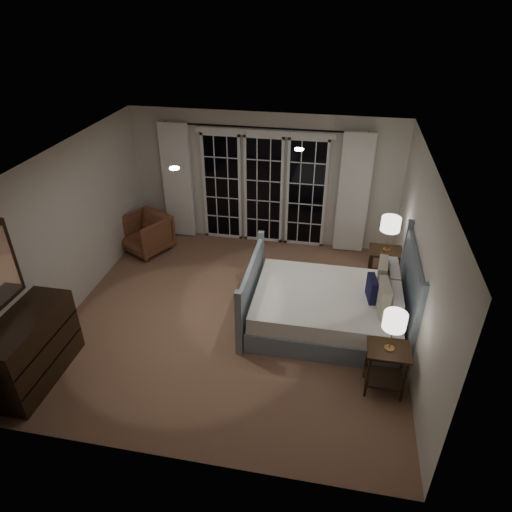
% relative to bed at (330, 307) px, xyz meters
% --- Properties ---
extents(floor, '(5.00, 5.00, 0.00)m').
position_rel_bed_xyz_m(floor, '(-1.41, -0.07, -0.33)').
color(floor, '#90664D').
rests_on(floor, ground).
extents(ceiling, '(5.00, 5.00, 0.00)m').
position_rel_bed_xyz_m(ceiling, '(-1.41, -0.07, 2.17)').
color(ceiling, white).
rests_on(ceiling, wall_back).
extents(wall_left, '(0.02, 5.00, 2.50)m').
position_rel_bed_xyz_m(wall_left, '(-3.91, -0.07, 0.92)').
color(wall_left, beige).
rests_on(wall_left, floor).
extents(wall_right, '(0.02, 5.00, 2.50)m').
position_rel_bed_xyz_m(wall_right, '(1.09, -0.07, 0.92)').
color(wall_right, beige).
rests_on(wall_right, floor).
extents(wall_back, '(5.00, 0.02, 2.50)m').
position_rel_bed_xyz_m(wall_back, '(-1.41, 2.43, 0.92)').
color(wall_back, beige).
rests_on(wall_back, floor).
extents(wall_front, '(5.00, 0.02, 2.50)m').
position_rel_bed_xyz_m(wall_front, '(-1.41, -2.57, 0.92)').
color(wall_front, beige).
rests_on(wall_front, floor).
extents(french_doors, '(2.50, 0.04, 2.20)m').
position_rel_bed_xyz_m(french_doors, '(-1.41, 2.39, 0.76)').
color(french_doors, black).
rests_on(french_doors, wall_back).
extents(curtain_rod, '(3.50, 0.03, 0.03)m').
position_rel_bed_xyz_m(curtain_rod, '(-1.41, 2.33, 1.92)').
color(curtain_rod, black).
rests_on(curtain_rod, wall_back).
extents(curtain_left, '(0.55, 0.10, 2.25)m').
position_rel_bed_xyz_m(curtain_left, '(-3.06, 2.31, 0.82)').
color(curtain_left, white).
rests_on(curtain_left, curtain_rod).
extents(curtain_right, '(0.55, 0.10, 2.25)m').
position_rel_bed_xyz_m(curtain_right, '(0.24, 2.31, 0.82)').
color(curtain_right, white).
rests_on(curtain_right, curtain_rod).
extents(downlight_a, '(0.12, 0.12, 0.01)m').
position_rel_bed_xyz_m(downlight_a, '(-0.61, 0.53, 2.16)').
color(downlight_a, white).
rests_on(downlight_a, ceiling).
extents(downlight_b, '(0.12, 0.12, 0.01)m').
position_rel_bed_xyz_m(downlight_b, '(-2.01, -0.47, 2.16)').
color(downlight_b, white).
rests_on(downlight_b, ceiling).
extents(bed, '(2.29, 1.64, 1.34)m').
position_rel_bed_xyz_m(bed, '(0.00, 0.00, 0.00)').
color(bed, slate).
rests_on(bed, floor).
extents(nightstand_left, '(0.51, 0.41, 0.66)m').
position_rel_bed_xyz_m(nightstand_left, '(0.73, -1.13, 0.10)').
color(nightstand_left, black).
rests_on(nightstand_left, floor).
extents(nightstand_right, '(0.52, 0.41, 0.67)m').
position_rel_bed_xyz_m(nightstand_right, '(0.82, 1.24, 0.11)').
color(nightstand_right, black).
rests_on(nightstand_right, floor).
extents(lamp_left, '(0.27, 0.27, 0.53)m').
position_rel_bed_xyz_m(lamp_left, '(0.73, -1.13, 0.75)').
color(lamp_left, '#B48348').
rests_on(lamp_left, nightstand_left).
extents(lamp_right, '(0.31, 0.31, 0.59)m').
position_rel_bed_xyz_m(lamp_right, '(0.82, 1.24, 0.81)').
color(lamp_right, '#B48348').
rests_on(lamp_right, nightstand_right).
extents(armchair, '(1.05, 1.06, 0.72)m').
position_rel_bed_xyz_m(armchair, '(-3.51, 1.59, 0.03)').
color(armchair, brown).
rests_on(armchair, floor).
extents(dresser, '(0.57, 1.33, 0.94)m').
position_rel_bed_xyz_m(dresser, '(-3.64, -1.75, 0.14)').
color(dresser, black).
rests_on(dresser, floor).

